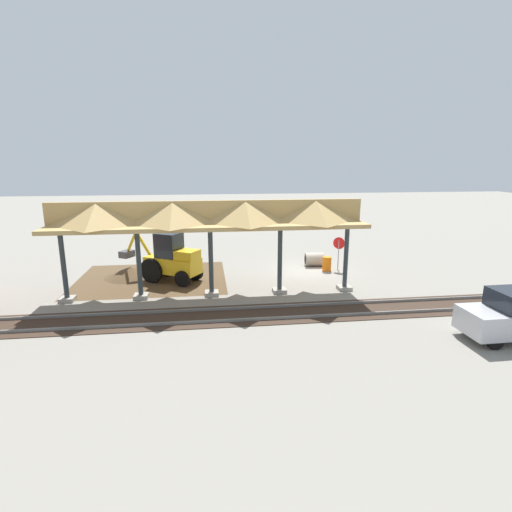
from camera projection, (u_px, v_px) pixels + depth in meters
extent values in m
plane|color=gray|center=(307.00, 271.00, 25.33)|extent=(120.00, 120.00, 0.00)
cube|color=brown|center=(152.00, 279.00, 23.64)|extent=(8.59, 7.00, 0.01)
cube|color=#9E998E|center=(344.00, 288.00, 21.62)|extent=(0.70, 0.70, 0.20)
cylinder|color=#2D383D|center=(346.00, 257.00, 21.23)|extent=(0.24, 0.24, 3.60)
cube|color=#9E998E|center=(279.00, 290.00, 21.18)|extent=(0.70, 0.70, 0.20)
cylinder|color=#2D383D|center=(280.00, 259.00, 20.78)|extent=(0.24, 0.24, 3.60)
cube|color=#9E998E|center=(212.00, 293.00, 20.74)|extent=(0.70, 0.70, 0.20)
cylinder|color=#2D383D|center=(211.00, 262.00, 20.34)|extent=(0.24, 0.24, 3.60)
cube|color=#9E998E|center=(141.00, 296.00, 20.29)|extent=(0.70, 0.70, 0.20)
cylinder|color=#2D383D|center=(139.00, 264.00, 19.90)|extent=(0.24, 0.24, 3.60)
cube|color=#9E998E|center=(67.00, 299.00, 19.85)|extent=(0.70, 0.70, 0.20)
cylinder|color=#2D383D|center=(64.00, 266.00, 19.45)|extent=(0.24, 0.24, 3.60)
cube|color=tan|center=(210.00, 225.00, 19.90)|extent=(15.51, 3.20, 0.20)
cube|color=tan|center=(210.00, 212.00, 19.75)|extent=(15.51, 0.20, 1.10)
pyramid|color=tan|center=(315.00, 210.00, 20.41)|extent=(3.22, 3.20, 1.10)
pyramid|color=tan|center=(245.00, 211.00, 19.97)|extent=(3.22, 3.20, 1.10)
pyramid|color=tan|center=(173.00, 212.00, 19.52)|extent=(3.22, 3.20, 1.10)
pyramid|color=tan|center=(97.00, 213.00, 19.08)|extent=(3.22, 3.20, 1.10)
cube|color=slate|center=(339.00, 304.00, 19.29)|extent=(60.00, 0.08, 0.15)
cube|color=slate|center=(350.00, 315.00, 17.91)|extent=(60.00, 0.08, 0.15)
cube|color=#38281E|center=(344.00, 310.00, 18.61)|extent=(60.00, 2.58, 0.03)
cylinder|color=gray|center=(338.00, 255.00, 25.44)|extent=(0.06, 0.06, 1.91)
cylinder|color=red|center=(339.00, 243.00, 25.26)|extent=(0.63, 0.47, 0.76)
cube|color=yellow|center=(173.00, 265.00, 22.97)|extent=(3.41, 2.78, 0.90)
cube|color=#1E262D|center=(169.00, 245.00, 22.78)|extent=(1.72, 1.68, 1.40)
cube|color=yellow|center=(187.00, 255.00, 22.40)|extent=(1.55, 1.53, 0.50)
cylinder|color=black|center=(167.00, 265.00, 24.05)|extent=(1.35, 0.98, 1.40)
cylinder|color=black|center=(152.00, 271.00, 22.78)|extent=(1.35, 0.98, 1.40)
cylinder|color=black|center=(195.00, 273.00, 23.24)|extent=(0.92, 0.72, 0.90)
cylinder|color=black|center=(183.00, 279.00, 22.08)|extent=(0.92, 0.72, 0.90)
cylinder|color=yellow|center=(143.00, 243.00, 23.53)|extent=(1.00, 0.71, 1.41)
cylinder|color=yellow|center=(131.00, 243.00, 23.89)|extent=(0.91, 0.64, 1.52)
cube|color=#47474C|center=(127.00, 254.00, 24.22)|extent=(0.93, 1.00, 0.40)
cone|color=brown|center=(131.00, 276.00, 24.09)|extent=(6.38, 6.38, 1.21)
cylinder|color=#9E9384|center=(315.00, 259.00, 26.39)|extent=(1.29, 0.98, 0.89)
cylinder|color=black|center=(305.00, 260.00, 26.37)|extent=(0.07, 0.58, 0.58)
cylinder|color=black|center=(496.00, 342.00, 14.74)|extent=(0.60, 0.21, 0.60)
cylinder|color=black|center=(470.00, 326.00, 16.16)|extent=(0.60, 0.21, 0.60)
cylinder|color=orange|center=(327.00, 264.00, 25.25)|extent=(0.56, 0.56, 0.90)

